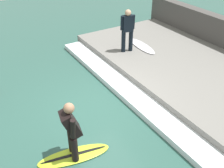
{
  "coord_description": "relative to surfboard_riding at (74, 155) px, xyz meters",
  "views": [
    {
      "loc": [
        -2.86,
        -5.54,
        4.87
      ],
      "look_at": [
        0.55,
        0.0,
        0.7
      ],
      "focal_mm": 42.0,
      "sensor_mm": 36.0,
      "label": 1
    }
  ],
  "objects": [
    {
      "name": "ground_plane",
      "position": [
        1.35,
        1.34,
        -0.03
      ],
      "size": [
        28.0,
        28.0,
        0.0
      ],
      "primitive_type": "plane",
      "color": "#2D564C"
    },
    {
      "name": "concrete_ledge",
      "position": [
        5.16,
        1.34,
        0.16
      ],
      "size": [
        4.4,
        9.38,
        0.38
      ],
      "primitive_type": "cube",
      "color": "slate",
      "rests_on": "ground_plane"
    },
    {
      "name": "wave_foam_crest",
      "position": [
        2.59,
        1.34,
        0.06
      ],
      "size": [
        0.73,
        8.91,
        0.18
      ],
      "primitive_type": "cube",
      "color": "silver",
      "rests_on": "ground_plane"
    },
    {
      "name": "surfboard_riding",
      "position": [
        0.0,
        0.0,
        0.0
      ],
      "size": [
        1.81,
        0.86,
        0.07
      ],
      "color": "#BFE02D",
      "rests_on": "ground_plane"
    },
    {
      "name": "surfer_riding",
      "position": [
        -0.0,
        0.0,
        0.87
      ],
      "size": [
        0.52,
        0.66,
        1.52
      ],
      "color": "black",
      "rests_on": "surfboard_riding"
    },
    {
      "name": "surfer_waiting_near",
      "position": [
        3.94,
        3.54,
        1.27
      ],
      "size": [
        0.55,
        0.35,
        1.65
      ],
      "color": "black",
      "rests_on": "concrete_ledge"
    },
    {
      "name": "surfboard_waiting_near",
      "position": [
        4.7,
        3.55,
        0.37
      ],
      "size": [
        0.64,
        1.73,
        0.06
      ],
      "color": "silver",
      "rests_on": "concrete_ledge"
    }
  ]
}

